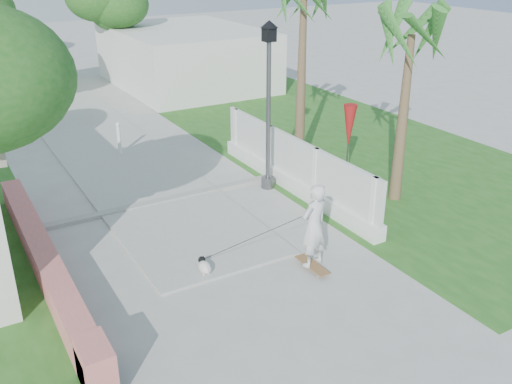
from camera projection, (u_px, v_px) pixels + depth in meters
ground at (289, 327)px, 9.97m from camera, size 90.00×90.00×0.00m
path_strip at (47, 90)px, 25.79m from camera, size 3.20×36.00×0.06m
curb at (162, 201)px, 14.70m from camera, size 6.50×0.25×0.10m
grass_right at (332, 139)px, 19.52m from camera, size 8.00×20.00×0.01m
pink_wall at (49, 269)px, 11.14m from camera, size 0.45×8.20×0.80m
lattice_fence at (293, 171)px, 15.28m from camera, size 0.35×7.00×1.50m
building_right at (185, 57)px, 26.46m from camera, size 6.00×8.00×2.60m
street_lamp at (268, 101)px, 14.68m from camera, size 0.44×0.44×4.44m
bollard at (119, 138)px, 17.74m from camera, size 0.14×0.14×1.09m
patio_umbrella at (349, 127)px, 15.06m from camera, size 0.36×0.36×2.30m
tree_path_right at (109, 7)px, 25.87m from camera, size 3.00×3.00×4.79m
palm_far at (304, 10)px, 15.43m from camera, size 1.80×1.80×5.30m
palm_near at (411, 45)px, 13.40m from camera, size 1.80×1.80×4.70m
skateboarder at (264, 236)px, 11.36m from camera, size 2.37×1.56×1.88m
dog at (204, 266)px, 11.48m from camera, size 0.27×0.51×0.35m
parked_car at (7, 40)px, 34.40m from camera, size 5.01×3.60×1.59m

